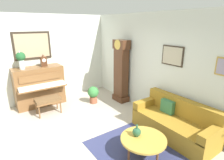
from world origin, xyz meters
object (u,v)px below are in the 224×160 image
(piano_bench, at_px, (48,100))
(green_jug, at_px, (137,132))
(grandfather_clock, at_px, (121,73))
(couch, at_px, (175,122))
(mantel_clock, at_px, (44,61))
(potted_plant, at_px, (93,94))
(piano, at_px, (40,86))
(coffee_table, at_px, (143,139))
(flower_vase, at_px, (21,58))

(piano_bench, distance_m, green_jug, 2.87)
(piano_bench, distance_m, grandfather_clock, 2.39)
(couch, relative_size, mantel_clock, 5.00)
(potted_plant, bearing_deg, green_jug, -11.25)
(piano_bench, bearing_deg, piano, -179.71)
(piano_bench, height_order, couch, couch)
(piano, bearing_deg, coffee_table, 14.79)
(flower_vase, bearing_deg, piano_bench, 28.46)
(piano_bench, height_order, coffee_table, piano_bench)
(grandfather_clock, distance_m, potted_plant, 1.13)
(couch, bearing_deg, potted_plant, -166.29)
(mantel_clock, bearing_deg, flower_vase, -90.05)
(grandfather_clock, bearing_deg, piano_bench, -101.15)
(piano, distance_m, grandfather_clock, 2.61)
(grandfather_clock, relative_size, coffee_table, 2.31)
(couch, relative_size, green_jug, 7.92)
(piano, bearing_deg, piano_bench, 0.29)
(green_jug, bearing_deg, piano_bench, -161.74)
(couch, distance_m, mantel_clock, 4.13)
(piano, bearing_deg, grandfather_clock, 61.84)
(piano_bench, relative_size, mantel_clock, 1.84)
(piano_bench, distance_m, flower_vase, 1.43)
(piano, height_order, potted_plant, piano)
(piano_bench, height_order, mantel_clock, mantel_clock)
(piano, distance_m, flower_vase, 1.01)
(piano, height_order, flower_vase, flower_vase)
(coffee_table, relative_size, potted_plant, 1.57)
(piano_bench, xyz_separation_m, mantel_clock, (-0.77, 0.20, 0.99))
(couch, bearing_deg, mantel_clock, -152.03)
(grandfather_clock, distance_m, flower_vase, 3.01)
(couch, height_order, mantel_clock, mantel_clock)
(grandfather_clock, xyz_separation_m, couch, (2.30, -0.21, -0.65))
(piano, distance_m, green_jug, 3.61)
(coffee_table, height_order, flower_vase, flower_vase)
(piano_bench, relative_size, couch, 0.37)
(mantel_clock, distance_m, potted_plant, 1.84)
(mantel_clock, xyz_separation_m, potted_plant, (0.87, 1.22, -1.08))
(coffee_table, bearing_deg, grandfather_clock, 151.25)
(piano_bench, xyz_separation_m, potted_plant, (0.10, 1.42, -0.08))
(grandfather_clock, relative_size, flower_vase, 3.50)
(couch, height_order, coffee_table, couch)
(coffee_table, xyz_separation_m, mantel_clock, (-3.63, -0.75, 1.03))
(mantel_clock, bearing_deg, green_jug, 11.31)
(grandfather_clock, height_order, coffee_table, grandfather_clock)
(coffee_table, relative_size, mantel_clock, 2.32)
(piano, relative_size, potted_plant, 2.57)
(couch, xyz_separation_m, flower_vase, (-3.52, -2.49, 1.23))
(couch, xyz_separation_m, potted_plant, (-2.65, -0.65, 0.01))
(coffee_table, height_order, green_jug, green_jug)
(coffee_table, xyz_separation_m, green_jug, (-0.13, -0.06, 0.12))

